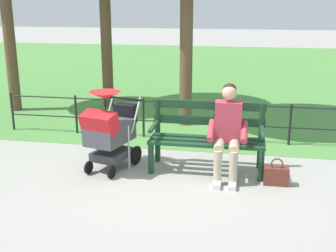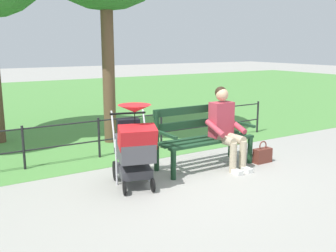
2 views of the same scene
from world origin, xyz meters
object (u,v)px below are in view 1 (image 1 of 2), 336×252
(person_on_bench, at_px, (228,129))
(stroller, at_px, (110,130))
(handbag, at_px, (276,176))
(park_bench, at_px, (207,134))

(person_on_bench, height_order, stroller, person_on_bench)
(handbag, bearing_deg, stroller, -3.27)
(person_on_bench, bearing_deg, handbag, 164.67)
(stroller, bearing_deg, park_bench, -168.58)
(park_bench, distance_m, person_on_bench, 0.40)
(handbag, bearing_deg, person_on_bench, -15.33)
(person_on_bench, height_order, handbag, person_on_bench)
(stroller, relative_size, handbag, 3.11)
(person_on_bench, bearing_deg, stroller, 1.73)
(park_bench, bearing_deg, person_on_bench, 142.40)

